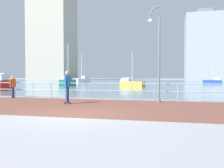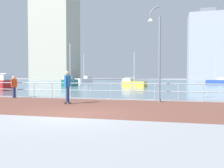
{
  "view_description": "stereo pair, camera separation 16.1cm",
  "coord_description": "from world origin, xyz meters",
  "px_view_note": "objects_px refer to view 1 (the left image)",
  "views": [
    {
      "loc": [
        3.61,
        -8.73,
        1.52
      ],
      "look_at": [
        0.68,
        3.76,
        1.1
      ],
      "focal_mm": 38.35,
      "sensor_mm": 36.0,
      "label": 1
    },
    {
      "loc": [
        3.77,
        -8.69,
        1.52
      ],
      "look_at": [
        0.68,
        3.76,
        1.1
      ],
      "focal_mm": 38.35,
      "sensor_mm": 36.0,
      "label": 2
    }
  ],
  "objects_px": {
    "skateboarder": "(67,84)",
    "sailboat_teal": "(68,82)",
    "bystander": "(13,85)",
    "sailboat_blue": "(213,81)",
    "sailboat_white": "(82,80)",
    "sailboat_gray": "(131,83)",
    "lamppost": "(157,49)"
  },
  "relations": [
    {
      "from": "sailboat_white",
      "to": "sailboat_blue",
      "type": "distance_m",
      "value": 27.72
    },
    {
      "from": "sailboat_teal",
      "to": "bystander",
      "type": "bearing_deg",
      "value": -77.05
    },
    {
      "from": "sailboat_teal",
      "to": "sailboat_white",
      "type": "bearing_deg",
      "value": 102.72
    },
    {
      "from": "skateboarder",
      "to": "bystander",
      "type": "xyz_separation_m",
      "value": [
        -5.22,
        2.55,
        -0.2
      ]
    },
    {
      "from": "sailboat_white",
      "to": "sailboat_blue",
      "type": "height_order",
      "value": "sailboat_white"
    },
    {
      "from": "skateboarder",
      "to": "sailboat_blue",
      "type": "distance_m",
      "value": 42.59
    },
    {
      "from": "sailboat_teal",
      "to": "lamppost",
      "type": "bearing_deg",
      "value": -54.27
    },
    {
      "from": "lamppost",
      "to": "sailboat_teal",
      "type": "height_order",
      "value": "sailboat_teal"
    },
    {
      "from": "bystander",
      "to": "sailboat_blue",
      "type": "distance_m",
      "value": 42.34
    },
    {
      "from": "sailboat_white",
      "to": "skateboarder",
      "type": "bearing_deg",
      "value": -70.77
    },
    {
      "from": "bystander",
      "to": "sailboat_white",
      "type": "relative_size",
      "value": 0.23
    },
    {
      "from": "lamppost",
      "to": "sailboat_gray",
      "type": "distance_m",
      "value": 20.14
    },
    {
      "from": "sailboat_white",
      "to": "sailboat_gray",
      "type": "distance_m",
      "value": 21.48
    },
    {
      "from": "lamppost",
      "to": "bystander",
      "type": "xyz_separation_m",
      "value": [
        -9.88,
        0.28,
        -2.22
      ]
    },
    {
      "from": "bystander",
      "to": "lamppost",
      "type": "bearing_deg",
      "value": -1.64
    },
    {
      "from": "sailboat_white",
      "to": "sailboat_gray",
      "type": "height_order",
      "value": "sailboat_white"
    },
    {
      "from": "sailboat_gray",
      "to": "sailboat_teal",
      "type": "bearing_deg",
      "value": 176.67
    },
    {
      "from": "skateboarder",
      "to": "sailboat_teal",
      "type": "height_order",
      "value": "sailboat_teal"
    },
    {
      "from": "sailboat_blue",
      "to": "sailboat_teal",
      "type": "xyz_separation_m",
      "value": [
        -24.05,
        -17.79,
        0.16
      ]
    },
    {
      "from": "lamppost",
      "to": "sailboat_white",
      "type": "distance_m",
      "value": 40.42
    },
    {
      "from": "skateboarder",
      "to": "bystander",
      "type": "distance_m",
      "value": 5.81
    },
    {
      "from": "skateboarder",
      "to": "sailboat_teal",
      "type": "distance_m",
      "value": 24.37
    },
    {
      "from": "sailboat_teal",
      "to": "sailboat_gray",
      "type": "xyz_separation_m",
      "value": [
        10.02,
        -0.58,
        -0.15
      ]
    },
    {
      "from": "sailboat_white",
      "to": "bystander",
      "type": "bearing_deg",
      "value": -77.15
    },
    {
      "from": "sailboat_blue",
      "to": "sailboat_gray",
      "type": "xyz_separation_m",
      "value": [
        -14.03,
        -18.38,
        0.01
      ]
    },
    {
      "from": "bystander",
      "to": "sailboat_gray",
      "type": "distance_m",
      "value": 19.97
    },
    {
      "from": "bystander",
      "to": "sailboat_blue",
      "type": "xyz_separation_m",
      "value": [
        19.5,
        37.57,
        -0.43
      ]
    },
    {
      "from": "lamppost",
      "to": "sailboat_gray",
      "type": "xyz_separation_m",
      "value": [
        -4.41,
        19.48,
        -2.64
      ]
    },
    {
      "from": "sailboat_gray",
      "to": "skateboarder",
      "type": "bearing_deg",
      "value": -90.68
    },
    {
      "from": "sailboat_teal",
      "to": "sailboat_gray",
      "type": "height_order",
      "value": "sailboat_teal"
    },
    {
      "from": "lamppost",
      "to": "sailboat_gray",
      "type": "relative_size",
      "value": 1.12
    },
    {
      "from": "lamppost",
      "to": "bystander",
      "type": "relative_size",
      "value": 3.66
    }
  ]
}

